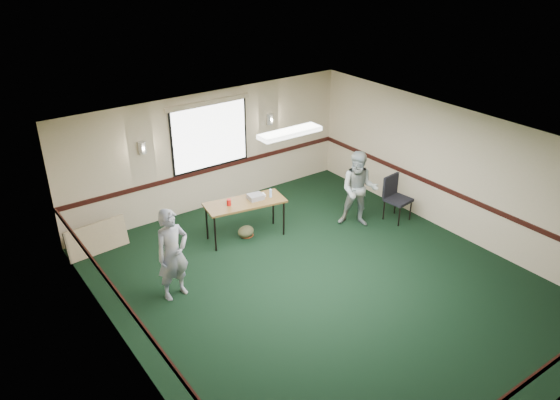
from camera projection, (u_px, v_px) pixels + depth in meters
ground at (321, 284)px, 9.98m from camera, size 8.00×8.00×0.00m
room_shell at (256, 168)px, 10.82m from camera, size 8.00×8.02×8.00m
folding_table at (245, 204)px, 11.18m from camera, size 1.74×0.94×0.82m
projector at (256, 197)px, 11.25m from camera, size 0.33×0.28×0.10m
game_console at (261, 195)px, 11.39m from camera, size 0.21×0.18×0.04m
red_cup at (229, 202)px, 10.98m from camera, size 0.09×0.09×0.13m
water_bottle at (271, 193)px, 11.32m from camera, size 0.05×0.05×0.18m
duffel_bag at (246, 232)px, 11.46m from camera, size 0.43×0.38×0.25m
cable_coil at (246, 235)px, 11.57m from camera, size 0.30×0.30×0.02m
folded_table at (97, 238)px, 10.83m from camera, size 1.25×0.28×0.63m
conference_chair at (395, 194)px, 12.00m from camera, size 0.55×0.57×1.01m
person_left at (173, 254)px, 9.32m from camera, size 0.66×0.48×1.69m
person_right at (359, 189)px, 11.63m from camera, size 1.04×1.03×1.70m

